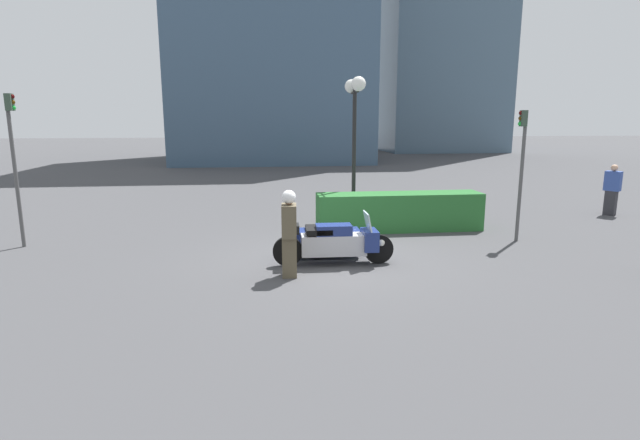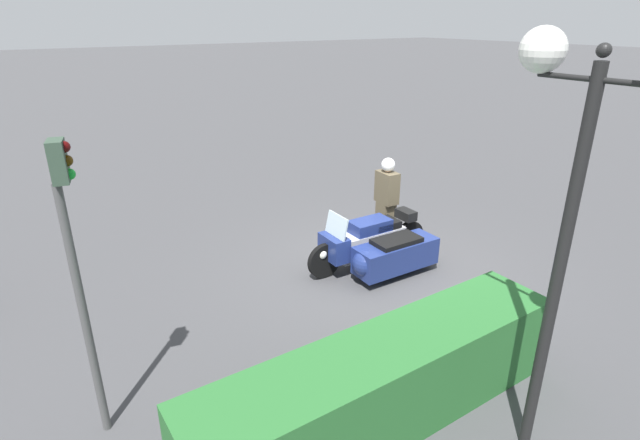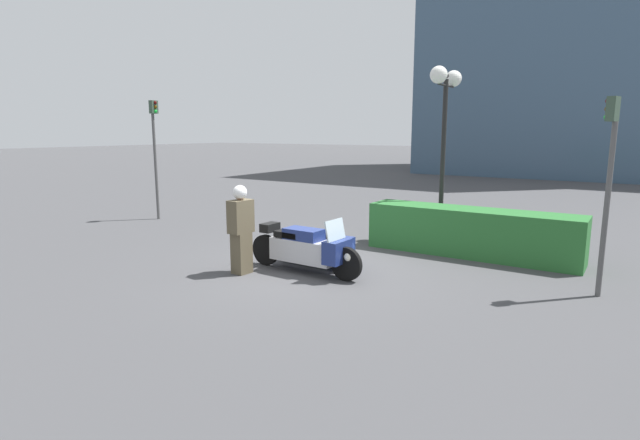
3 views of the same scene
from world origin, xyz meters
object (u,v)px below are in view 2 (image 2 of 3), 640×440
at_px(police_motorcycle, 378,248).
at_px(traffic_light_near, 75,255).
at_px(hedge_bush_curbside, 384,384).
at_px(twin_lamp_post, 588,127).
at_px(officer_rider, 386,197).

xyz_separation_m(police_motorcycle, traffic_light_near, (5.02, 1.25, 1.75)).
relative_size(hedge_bush_curbside, traffic_light_near, 1.40).
distance_m(police_motorcycle, traffic_light_near, 5.46).
bearing_deg(traffic_light_near, police_motorcycle, 27.50).
relative_size(police_motorcycle, traffic_light_near, 0.79).
relative_size(police_motorcycle, hedge_bush_curbside, 0.56).
bearing_deg(traffic_light_near, twin_lamp_post, -22.68).
distance_m(officer_rider, hedge_bush_curbside, 5.23).
height_order(officer_rider, twin_lamp_post, twin_lamp_post).
height_order(hedge_bush_curbside, twin_lamp_post, twin_lamp_post).
relative_size(officer_rider, twin_lamp_post, 0.41).
bearing_deg(twin_lamp_post, police_motorcycle, -106.85).
bearing_deg(officer_rider, twin_lamp_post, 69.73).
bearing_deg(hedge_bush_curbside, traffic_light_near, -31.92).
bearing_deg(twin_lamp_post, hedge_bush_curbside, -44.63).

